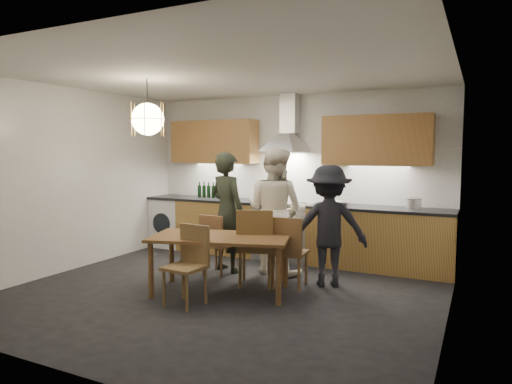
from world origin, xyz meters
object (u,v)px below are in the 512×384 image
at_px(dining_table, 220,242).
at_px(mixing_bowl, 341,203).
at_px(person_mid, 274,211).
at_px(person_left, 227,212).
at_px(wine_bottles, 211,190).
at_px(chair_front, 189,259).
at_px(chair_back_left, 215,240).
at_px(person_right, 329,226).
at_px(stock_pot, 414,204).

height_order(dining_table, mixing_bowl, mixing_bowl).
bearing_deg(person_mid, person_left, 25.24).
distance_m(dining_table, wine_bottles, 2.50).
relative_size(chair_front, mixing_bowl, 3.28).
bearing_deg(chair_back_left, mixing_bowl, -132.15).
relative_size(chair_front, person_mid, 0.50).
distance_m(chair_front, wine_bottles, 2.88).
height_order(person_mid, person_right, person_mid).
relative_size(dining_table, mixing_bowl, 6.71).
relative_size(chair_front, person_right, 0.58).
relative_size(dining_table, person_left, 1.07).
height_order(stock_pot, wine_bottles, wine_bottles).
relative_size(chair_back_left, chair_front, 0.95).
relative_size(chair_back_left, mixing_bowl, 3.12).
distance_m(person_right, stock_pot, 1.42).
height_order(chair_back_left, person_mid, person_mid).
xyz_separation_m(person_right, wine_bottles, (-2.47, 1.16, 0.27)).
height_order(person_right, wine_bottles, person_right).
relative_size(chair_back_left, stock_pot, 4.15).
distance_m(chair_front, stock_pot, 3.25).
xyz_separation_m(chair_back_left, mixing_bowl, (1.39, 1.30, 0.45)).
bearing_deg(person_right, chair_back_left, -14.88).
xyz_separation_m(chair_back_left, wine_bottles, (-0.93, 1.39, 0.55)).
height_order(person_mid, stock_pot, person_mid).
xyz_separation_m(chair_front, person_right, (1.18, 1.37, 0.26)).
bearing_deg(wine_bottles, person_right, -25.19).
bearing_deg(chair_front, wine_bottles, 122.22).
height_order(dining_table, wine_bottles, wine_bottles).
height_order(chair_back_left, person_right, person_right).
bearing_deg(dining_table, chair_front, -118.55).
height_order(chair_back_left, stock_pot, stock_pot).
xyz_separation_m(person_left, mixing_bowl, (1.35, 1.03, 0.09)).
bearing_deg(wine_bottles, mixing_bowl, -2.13).
bearing_deg(chair_back_left, chair_front, 112.42).
distance_m(person_right, wine_bottles, 2.74).
relative_size(dining_table, chair_front, 2.05).
bearing_deg(person_right, dining_table, 15.91).
distance_m(chair_back_left, mixing_bowl, 1.96).
bearing_deg(mixing_bowl, chair_back_left, -136.96).
bearing_deg(dining_table, stock_pot, 29.08).
relative_size(dining_table, chair_back_left, 2.15).
bearing_deg(person_left, mixing_bowl, -124.04).
bearing_deg(wine_bottles, chair_front, -62.96).
bearing_deg(wine_bottles, dining_table, -55.47).
xyz_separation_m(stock_pot, wine_bottles, (-3.35, 0.06, 0.06)).
bearing_deg(person_mid, person_right, 170.51).
xyz_separation_m(dining_table, mixing_bowl, (0.92, 1.94, 0.32)).
xyz_separation_m(person_mid, mixing_bowl, (0.72, 0.82, 0.06)).
bearing_deg(wine_bottles, person_mid, -29.53).
distance_m(person_mid, wine_bottles, 1.85).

